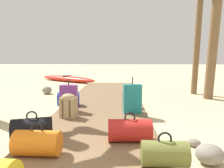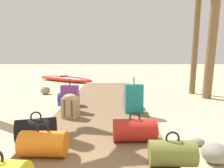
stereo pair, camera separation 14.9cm
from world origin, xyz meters
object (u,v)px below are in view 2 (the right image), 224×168
(backpack_tan, at_px, (70,105))
(duffel_bag_red, at_px, (135,130))
(duffel_bag_blue, at_px, (69,99))
(suitcase_purple, at_px, (70,98))
(backpack_grey, at_px, (129,97))
(duffel_bag_orange, at_px, (44,144))
(kayak, at_px, (64,79))
(duffel_bag_olive, at_px, (172,153))
(duffel_bag_black, at_px, (36,130))
(suitcase_teal, at_px, (134,99))

(backpack_tan, bearing_deg, duffel_bag_red, -45.94)
(duffel_bag_blue, bearing_deg, backpack_tan, -76.93)
(suitcase_purple, height_order, duffel_bag_blue, suitcase_purple)
(backpack_grey, height_order, duffel_bag_orange, backpack_grey)
(kayak, bearing_deg, backpack_tan, -76.44)
(duffel_bag_orange, xyz_separation_m, duffel_bag_blue, (-0.24, 2.76, 0.01))
(duffel_bag_orange, bearing_deg, backpack_grey, 64.43)
(backpack_grey, relative_size, duffel_bag_olive, 0.92)
(duffel_bag_blue, bearing_deg, kayak, 103.64)
(duffel_bag_red, bearing_deg, duffel_bag_black, 179.67)
(duffel_bag_red, distance_m, duffel_bag_orange, 1.29)
(suitcase_purple, height_order, backpack_grey, suitcase_purple)
(duffel_bag_orange, relative_size, kayak, 0.17)
(duffel_bag_blue, xyz_separation_m, suitcase_teal, (1.57, -0.64, 0.14))
(duffel_bag_olive, xyz_separation_m, suitcase_teal, (-0.22, 2.35, 0.17))
(duffel_bag_black, xyz_separation_m, kayak, (-1.41, 8.16, -0.10))
(suitcase_teal, bearing_deg, suitcase_purple, 176.07)
(duffel_bag_black, relative_size, backpack_tan, 1.33)
(backpack_tan, height_order, duffel_bag_olive, backpack_tan)
(duffel_bag_olive, relative_size, duffel_bag_orange, 0.90)
(suitcase_purple, distance_m, duffel_bag_orange, 2.23)
(duffel_bag_olive, height_order, duffel_bag_blue, duffel_bag_blue)
(backpack_grey, xyz_separation_m, duffel_bag_blue, (-1.50, 0.13, -0.08))
(kayak, bearing_deg, duffel_bag_red, -70.69)
(suitcase_purple, xyz_separation_m, duffel_bag_olive, (1.65, -2.45, -0.15))
(suitcase_purple, bearing_deg, duffel_bag_orange, -87.31)
(duffel_bag_black, height_order, duffel_bag_red, duffel_bag_black)
(duffel_bag_red, relative_size, duffel_bag_blue, 1.11)
(suitcase_purple, bearing_deg, duffel_bag_blue, 104.14)
(duffel_bag_red, xyz_separation_m, duffel_bag_olive, (0.36, -0.73, -0.02))
(duffel_bag_black, bearing_deg, suitcase_purple, 84.59)
(duffel_bag_black, distance_m, duffel_bag_orange, 0.57)
(duffel_bag_olive, bearing_deg, suitcase_purple, 123.93)
(duffel_bag_olive, bearing_deg, suitcase_teal, 95.33)
(backpack_grey, xyz_separation_m, duffel_bag_orange, (-1.26, -2.63, -0.09))
(duffel_bag_red, height_order, kayak, duffel_bag_red)
(duffel_bag_blue, bearing_deg, suitcase_teal, -22.25)
(suitcase_purple, xyz_separation_m, backpack_tan, (0.10, -0.50, -0.04))
(duffel_bag_orange, height_order, suitcase_teal, suitcase_teal)
(suitcase_purple, distance_m, duffel_bag_olive, 2.96)
(backpack_tan, xyz_separation_m, duffel_bag_olive, (1.55, -1.96, -0.11))
(duffel_bag_red, height_order, duffel_bag_orange, duffel_bag_red)
(suitcase_purple, xyz_separation_m, duffel_bag_blue, (-0.14, 0.54, -0.13))
(duffel_bag_black, bearing_deg, backpack_tan, 77.63)
(duffel_bag_orange, distance_m, kayak, 8.82)
(duffel_bag_blue, bearing_deg, duffel_bag_orange, -85.01)
(duffel_bag_olive, height_order, kayak, duffel_bag_olive)
(duffel_bag_olive, relative_size, suitcase_teal, 0.66)
(backpack_tan, bearing_deg, suitcase_teal, 16.77)
(duffel_bag_olive, bearing_deg, kayak, 109.89)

